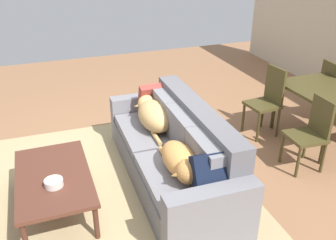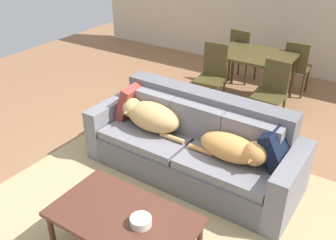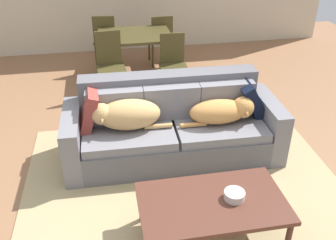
{
  "view_description": "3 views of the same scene",
  "coord_description": "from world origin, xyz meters",
  "px_view_note": "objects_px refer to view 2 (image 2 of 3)",
  "views": [
    {
      "loc": [
        3.51,
        -1.0,
        2.51
      ],
      "look_at": [
        0.11,
        0.27,
        0.7
      ],
      "focal_mm": 39.01,
      "sensor_mm": 36.0,
      "label": 1
    },
    {
      "loc": [
        1.87,
        -2.73,
        2.58
      ],
      "look_at": [
        0.05,
        0.08,
        0.72
      ],
      "focal_mm": 39.37,
      "sensor_mm": 36.0,
      "label": 2
    },
    {
      "loc": [
        -0.47,
        -3.31,
        2.59
      ],
      "look_at": [
        0.17,
        0.19,
        0.52
      ],
      "focal_mm": 40.92,
      "sensor_mm": 36.0,
      "label": 3
    }
  ],
  "objects_px": {
    "coffee_table": "(123,219)",
    "dog_on_left_cushion": "(151,116)",
    "throw_pillow_by_right_arm": "(278,148)",
    "dining_chair_far_left": "(242,53)",
    "bowl_on_coffee_table": "(141,221)",
    "couch": "(194,146)",
    "dining_chair_near_left": "(212,74)",
    "dining_chair_far_right": "(296,66)",
    "throw_pillow_by_left_arm": "(132,101)",
    "dog_on_right_cushion": "(235,149)",
    "dining_table": "(255,59)",
    "dining_chair_near_right": "(272,91)"
  },
  "relations": [
    {
      "from": "dog_on_left_cushion",
      "to": "dining_table",
      "type": "relative_size",
      "value": 0.75
    },
    {
      "from": "couch",
      "to": "bowl_on_coffee_table",
      "type": "distance_m",
      "value": 1.36
    },
    {
      "from": "dog_on_right_cushion",
      "to": "dining_table",
      "type": "height_order",
      "value": "dining_table"
    },
    {
      "from": "dining_chair_near_right",
      "to": "throw_pillow_by_left_arm",
      "type": "bearing_deg",
      "value": -124.98
    },
    {
      "from": "coffee_table",
      "to": "bowl_on_coffee_table",
      "type": "bearing_deg",
      "value": -0.59
    },
    {
      "from": "bowl_on_coffee_table",
      "to": "dining_table",
      "type": "xyz_separation_m",
      "value": [
        -0.44,
        3.52,
        0.22
      ]
    },
    {
      "from": "coffee_table",
      "to": "dining_chair_near_right",
      "type": "distance_m",
      "value": 2.93
    },
    {
      "from": "couch",
      "to": "bowl_on_coffee_table",
      "type": "relative_size",
      "value": 13.66
    },
    {
      "from": "dining_chair_far_left",
      "to": "coffee_table",
      "type": "bearing_deg",
      "value": 106.76
    },
    {
      "from": "dining_chair_near_right",
      "to": "dining_chair_far_right",
      "type": "height_order",
      "value": "dining_chair_near_right"
    },
    {
      "from": "dog_on_left_cushion",
      "to": "coffee_table",
      "type": "relative_size",
      "value": 0.69
    },
    {
      "from": "throw_pillow_by_right_arm",
      "to": "dining_chair_near_right",
      "type": "xyz_separation_m",
      "value": [
        -0.59,
        1.57,
        -0.14
      ]
    },
    {
      "from": "dining_chair_near_right",
      "to": "couch",
      "type": "bearing_deg",
      "value": -97.59
    },
    {
      "from": "couch",
      "to": "throw_pillow_by_left_arm",
      "type": "relative_size",
      "value": 5.56
    },
    {
      "from": "dining_chair_far_right",
      "to": "throw_pillow_by_left_arm",
      "type": "bearing_deg",
      "value": 62.71
    },
    {
      "from": "bowl_on_coffee_table",
      "to": "dining_chair_near_right",
      "type": "bearing_deg",
      "value": 88.93
    },
    {
      "from": "bowl_on_coffee_table",
      "to": "dining_chair_near_left",
      "type": "bearing_deg",
      "value": 106.35
    },
    {
      "from": "dining_table",
      "to": "dining_chair_far_left",
      "type": "bearing_deg",
      "value": 127.74
    },
    {
      "from": "dog_on_left_cushion",
      "to": "dining_chair_far_left",
      "type": "bearing_deg",
      "value": 93.31
    },
    {
      "from": "dog_on_left_cushion",
      "to": "dining_chair_far_right",
      "type": "relative_size",
      "value": 0.96
    },
    {
      "from": "couch",
      "to": "bowl_on_coffee_table",
      "type": "xyz_separation_m",
      "value": [
        0.26,
        -1.33,
        0.11
      ]
    },
    {
      "from": "dining_table",
      "to": "throw_pillow_by_left_arm",
      "type": "bearing_deg",
      "value": -108.95
    },
    {
      "from": "bowl_on_coffee_table",
      "to": "coffee_table",
      "type": "bearing_deg",
      "value": 179.41
    },
    {
      "from": "couch",
      "to": "dining_chair_far_left",
      "type": "relative_size",
      "value": 2.58
    },
    {
      "from": "dog_on_right_cushion",
      "to": "dining_table",
      "type": "bearing_deg",
      "value": 108.17
    },
    {
      "from": "dog_on_left_cushion",
      "to": "dining_table",
      "type": "xyz_separation_m",
      "value": [
        0.35,
        2.27,
        0.06
      ]
    },
    {
      "from": "throw_pillow_by_right_arm",
      "to": "coffee_table",
      "type": "bearing_deg",
      "value": -121.39
    },
    {
      "from": "dog_on_left_cushion",
      "to": "throw_pillow_by_left_arm",
      "type": "height_order",
      "value": "throw_pillow_by_left_arm"
    },
    {
      "from": "dog_on_right_cushion",
      "to": "dining_chair_far_right",
      "type": "height_order",
      "value": "dining_chair_far_right"
    },
    {
      "from": "dining_table",
      "to": "dining_chair_far_left",
      "type": "height_order",
      "value": "dining_chair_far_left"
    },
    {
      "from": "throw_pillow_by_right_arm",
      "to": "coffee_table",
      "type": "height_order",
      "value": "throw_pillow_by_right_arm"
    },
    {
      "from": "dog_on_right_cushion",
      "to": "dining_chair_near_left",
      "type": "relative_size",
      "value": 0.85
    },
    {
      "from": "throw_pillow_by_left_arm",
      "to": "dining_chair_near_left",
      "type": "height_order",
      "value": "dining_chair_near_left"
    },
    {
      "from": "throw_pillow_by_left_arm",
      "to": "coffee_table",
      "type": "height_order",
      "value": "throw_pillow_by_left_arm"
    },
    {
      "from": "throw_pillow_by_right_arm",
      "to": "bowl_on_coffee_table",
      "type": "relative_size",
      "value": 2.32
    },
    {
      "from": "bowl_on_coffee_table",
      "to": "dining_chair_far_left",
      "type": "relative_size",
      "value": 0.19
    },
    {
      "from": "dining_chair_near_left",
      "to": "dining_chair_near_right",
      "type": "relative_size",
      "value": 1.09
    },
    {
      "from": "dining_chair_near_right",
      "to": "bowl_on_coffee_table",
      "type": "bearing_deg",
      "value": -87.33
    },
    {
      "from": "couch",
      "to": "dining_chair_near_right",
      "type": "distance_m",
      "value": 1.63
    },
    {
      "from": "coffee_table",
      "to": "dining_chair_far_right",
      "type": "distance_m",
      "value": 4.06
    },
    {
      "from": "throw_pillow_by_right_arm",
      "to": "dining_chair_far_left",
      "type": "bearing_deg",
      "value": 119.08
    },
    {
      "from": "dining_chair_near_left",
      "to": "dining_chair_far_right",
      "type": "height_order",
      "value": "dining_chair_near_left"
    },
    {
      "from": "coffee_table",
      "to": "dog_on_left_cushion",
      "type": "bearing_deg",
      "value": 115.64
    },
    {
      "from": "throw_pillow_by_left_arm",
      "to": "dining_chair_far_right",
      "type": "bearing_deg",
      "value": 65.13
    },
    {
      "from": "couch",
      "to": "dining_chair_near_left",
      "type": "bearing_deg",
      "value": 111.77
    },
    {
      "from": "throw_pillow_by_left_arm",
      "to": "dining_chair_near_right",
      "type": "relative_size",
      "value": 0.48
    },
    {
      "from": "dog_on_right_cushion",
      "to": "dining_chair_near_right",
      "type": "xyz_separation_m",
      "value": [
        -0.22,
        1.74,
        -0.09
      ]
    },
    {
      "from": "dog_on_left_cushion",
      "to": "dining_chair_far_left",
      "type": "distance_m",
      "value": 2.85
    },
    {
      "from": "dog_on_left_cushion",
      "to": "dining_chair_far_right",
      "type": "xyz_separation_m",
      "value": [
        0.85,
        2.81,
        -0.11
      ]
    },
    {
      "from": "bowl_on_coffee_table",
      "to": "dining_chair_near_left",
      "type": "height_order",
      "value": "dining_chair_near_left"
    }
  ]
}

